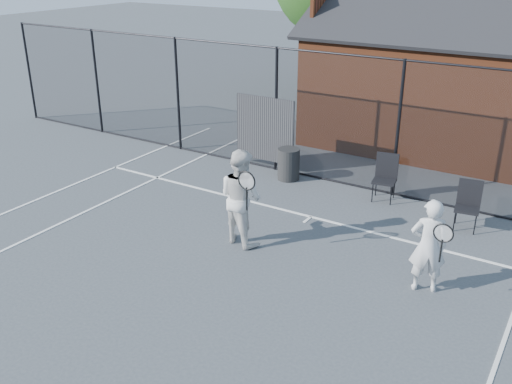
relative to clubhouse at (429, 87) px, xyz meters
The scene contains 9 objects.
ground 9.16m from the clubhouse, 93.18° to the right, with size 80.00×80.00×0.00m, color #3F4548.
court_lines 10.46m from the clubhouse, 92.77° to the right, with size 11.02×18.00×0.01m.
fence 4.09m from the clubhouse, 101.37° to the right, with size 22.04×3.00×3.00m.
clubhouse is the anchor object (origin of this frame).
player_front 7.84m from the clubhouse, 73.24° to the right, with size 0.75×0.61×1.57m.
player_back 7.74m from the clubhouse, 98.51° to the right, with size 1.05×0.88×1.80m.
chair_left 4.56m from the clubhouse, 84.30° to the right, with size 0.48×0.50×0.99m, color black.
chair_right 5.53m from the clubhouse, 64.94° to the right, with size 0.45×0.47×0.94m, color black.
waste_bin 4.95m from the clubhouse, 113.48° to the right, with size 0.52×0.52×0.75m, color black.
Camera 1 is at (4.60, -6.53, 5.03)m, focal length 40.00 mm.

